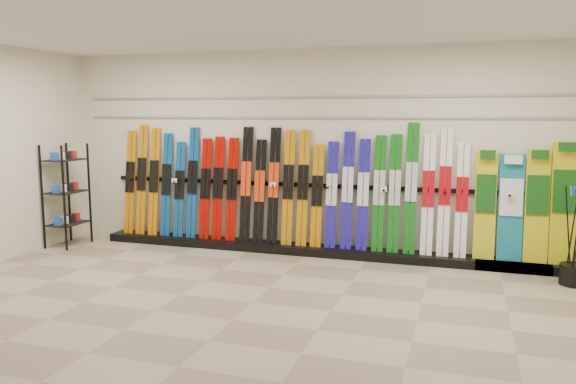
% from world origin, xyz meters
% --- Properties ---
extents(floor, '(8.00, 8.00, 0.00)m').
position_xyz_m(floor, '(0.00, 0.00, 0.00)').
color(floor, gray).
rests_on(floor, ground).
extents(back_wall, '(8.00, 0.00, 8.00)m').
position_xyz_m(back_wall, '(0.00, 2.50, 1.50)').
color(back_wall, beige).
rests_on(back_wall, floor).
extents(ceiling, '(8.00, 8.00, 0.00)m').
position_xyz_m(ceiling, '(0.00, 0.00, 3.00)').
color(ceiling, silver).
rests_on(ceiling, back_wall).
extents(ski_rack_base, '(8.00, 0.40, 0.12)m').
position_xyz_m(ski_rack_base, '(0.22, 2.28, 0.06)').
color(ski_rack_base, black).
rests_on(ski_rack_base, floor).
extents(skis, '(5.36, 0.26, 1.82)m').
position_xyz_m(skis, '(-0.45, 2.34, 0.95)').
color(skis, '#C27003').
rests_on(skis, ski_rack_base).
extents(snowboards, '(1.26, 0.24, 1.58)m').
position_xyz_m(snowboards, '(2.96, 2.35, 0.86)').
color(snowboards, gold).
rests_on(snowboards, ski_rack_base).
extents(accessory_rack, '(0.40, 0.60, 1.60)m').
position_xyz_m(accessory_rack, '(-3.75, 1.65, 0.80)').
color(accessory_rack, black).
rests_on(accessory_rack, floor).
extents(pole_bin, '(0.36, 0.36, 0.25)m').
position_xyz_m(pole_bin, '(3.49, 1.79, 0.12)').
color(pole_bin, black).
rests_on(pole_bin, floor).
extents(slatwall_rail_0, '(7.60, 0.02, 0.03)m').
position_xyz_m(slatwall_rail_0, '(0.00, 2.48, 2.00)').
color(slatwall_rail_0, gray).
rests_on(slatwall_rail_0, back_wall).
extents(slatwall_rail_1, '(7.60, 0.02, 0.03)m').
position_xyz_m(slatwall_rail_1, '(0.00, 2.48, 2.30)').
color(slatwall_rail_1, gray).
rests_on(slatwall_rail_1, back_wall).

